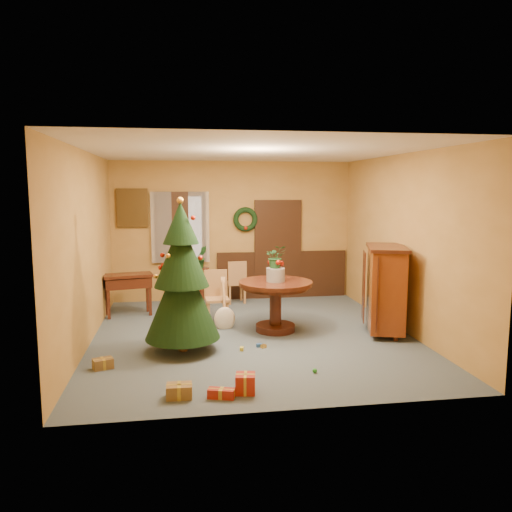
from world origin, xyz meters
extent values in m
plane|color=#374451|center=(0.00, 0.00, 0.00)|extent=(5.50, 5.50, 0.00)
plane|color=silver|center=(0.00, 0.00, 2.90)|extent=(5.50, 5.50, 0.00)
plane|color=olive|center=(0.00, 2.75, 1.45)|extent=(5.00, 0.00, 5.00)
plane|color=olive|center=(0.00, -2.75, 1.45)|extent=(5.00, 0.00, 5.00)
plane|color=olive|center=(-2.50, 0.00, 1.45)|extent=(0.00, 5.50, 5.50)
plane|color=olive|center=(2.50, 0.00, 1.45)|extent=(0.00, 5.50, 5.50)
cube|color=black|center=(1.05, 2.71, 0.50)|extent=(2.80, 0.06, 1.00)
cube|color=black|center=(0.95, 2.70, 1.05)|extent=(1.00, 0.08, 2.10)
cube|color=white|center=(0.95, 2.73, 1.00)|extent=(0.80, 0.03, 1.90)
cube|color=black|center=(-1.10, 2.70, 1.55)|extent=(1.05, 0.08, 1.45)
cube|color=white|center=(-1.10, 2.73, 1.55)|extent=(0.88, 0.03, 1.25)
cube|color=white|center=(-1.48, 2.65, 1.55)|extent=(0.42, 0.02, 1.45)
cube|color=white|center=(-0.72, 2.65, 1.55)|extent=(0.42, 0.02, 1.45)
torus|color=black|center=(0.25, 2.67, 1.70)|extent=(0.51, 0.11, 0.51)
cube|color=#4C3819|center=(-2.05, 2.71, 1.95)|extent=(0.62, 0.05, 0.78)
cube|color=gray|center=(-2.05, 2.74, 1.95)|extent=(0.48, 0.02, 0.62)
cylinder|color=black|center=(0.42, 0.21, 0.80)|extent=(1.21, 1.21, 0.06)
cylinder|color=black|center=(0.42, 0.21, 0.73)|extent=(1.08, 1.08, 0.04)
cylinder|color=black|center=(0.42, 0.21, 0.41)|extent=(0.19, 0.19, 0.67)
cylinder|color=black|center=(0.42, 0.21, 0.05)|extent=(0.65, 0.65, 0.11)
cylinder|color=slate|center=(0.42, 0.21, 0.94)|extent=(0.30, 0.30, 0.22)
imported|color=#1E4C23|center=(0.42, 0.21, 1.24)|extent=(0.33, 0.29, 0.37)
cube|color=olive|center=(-0.50, 0.82, 0.43)|extent=(0.41, 0.41, 0.05)
cube|color=olive|center=(-0.51, 1.00, 0.68)|extent=(0.40, 0.05, 0.47)
cube|color=olive|center=(-0.34, 0.98, 0.20)|extent=(0.04, 0.04, 0.41)
cube|color=olive|center=(-0.67, 0.97, 0.20)|extent=(0.04, 0.04, 0.41)
cube|color=olive|center=(-0.33, 0.66, 0.20)|extent=(0.04, 0.04, 0.41)
cube|color=olive|center=(-0.66, 0.65, 0.20)|extent=(0.04, 0.04, 0.41)
cube|color=olive|center=(0.00, 2.37, 0.41)|extent=(0.42, 0.42, 0.05)
cube|color=olive|center=(0.02, 2.20, 0.66)|extent=(0.38, 0.08, 0.46)
cube|color=olive|center=(-0.14, 2.20, 0.20)|extent=(0.05, 0.05, 0.39)
cube|color=olive|center=(0.17, 2.23, 0.20)|extent=(0.05, 0.05, 0.39)
cube|color=olive|center=(-0.17, 2.50, 0.20)|extent=(0.05, 0.05, 0.39)
cube|color=olive|center=(0.14, 2.54, 0.20)|extent=(0.05, 0.05, 0.39)
cylinder|color=black|center=(-0.71, 2.13, 0.38)|extent=(0.10, 0.10, 0.76)
cylinder|color=black|center=(-0.71, 2.13, 0.77)|extent=(0.30, 0.30, 0.03)
imported|color=#19471E|center=(-0.71, 2.13, 1.00)|extent=(0.29, 0.26, 0.44)
cylinder|color=#382111|center=(-1.11, -0.59, 0.12)|extent=(0.14, 0.14, 0.24)
cone|color=black|center=(-1.11, -0.59, 0.83)|extent=(1.08, 1.08, 1.27)
cone|color=black|center=(-1.11, -0.59, 1.42)|extent=(0.78, 0.78, 0.93)
cone|color=black|center=(-1.11, -0.59, 1.86)|extent=(0.51, 0.51, 0.59)
sphere|color=gold|center=(-1.11, -0.59, 2.17)|extent=(0.10, 0.10, 0.10)
cube|color=black|center=(-2.08, 1.63, 0.75)|extent=(0.95, 0.61, 0.05)
cube|color=black|center=(-2.08, 1.63, 0.62)|extent=(0.89, 0.56, 0.19)
cube|color=black|center=(-2.45, 1.63, 0.36)|extent=(0.12, 0.31, 0.72)
cube|color=black|center=(-1.71, 1.63, 0.36)|extent=(0.12, 0.31, 0.72)
cube|color=#561809|center=(2.15, -0.18, 0.73)|extent=(0.81, 1.16, 1.30)
cube|color=black|center=(2.15, -0.18, 1.40)|extent=(0.89, 1.24, 0.05)
cylinder|color=black|center=(2.15, -0.62, 0.05)|extent=(0.07, 0.07, 0.09)
cylinder|color=black|center=(2.15, 0.26, 0.05)|extent=(0.07, 0.07, 0.09)
cube|color=brown|center=(-1.17, -2.24, 0.08)|extent=(0.29, 0.22, 0.15)
cube|color=#AF952E|center=(-1.17, -2.24, 0.08)|extent=(0.29, 0.04, 0.16)
cube|color=#AF952E|center=(-1.17, -2.24, 0.08)|extent=(0.05, 0.21, 0.16)
cube|color=maroon|center=(-0.41, -2.22, 0.11)|extent=(0.26, 0.26, 0.22)
cube|color=#AF952E|center=(-0.41, -2.22, 0.11)|extent=(0.23, 0.07, 0.23)
cube|color=#AF952E|center=(-0.41, -2.22, 0.11)|extent=(0.07, 0.23, 0.23)
cube|color=brown|center=(-2.15, -1.16, 0.07)|extent=(0.29, 0.25, 0.13)
cube|color=#AF952E|center=(-2.15, -1.16, 0.07)|extent=(0.24, 0.11, 0.14)
cube|color=#AF952E|center=(-2.15, -1.16, 0.07)|extent=(0.10, 0.18, 0.14)
cube|color=maroon|center=(-0.70, -2.32, 0.05)|extent=(0.32, 0.21, 0.11)
cube|color=#AF952E|center=(-0.70, -2.32, 0.05)|extent=(0.30, 0.11, 0.11)
cube|color=#AF952E|center=(-0.70, -2.32, 0.05)|extent=(0.08, 0.13, 0.11)
cube|color=#2658A7|center=(0.01, -0.59, 0.03)|extent=(0.09, 0.06, 0.05)
sphere|color=#258624|center=(0.55, -1.75, 0.03)|extent=(0.06, 0.06, 0.06)
cube|color=gold|center=(-0.26, -0.72, 0.03)|extent=(0.07, 0.09, 0.05)
sphere|color=#B21D0B|center=(0.32, 0.37, 0.03)|extent=(0.06, 0.06, 0.06)
cube|color=gold|center=(0.07, -0.65, 0.03)|extent=(0.09, 0.08, 0.05)
camera|label=1|loc=(-1.14, -7.66, 2.34)|focal=35.00mm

